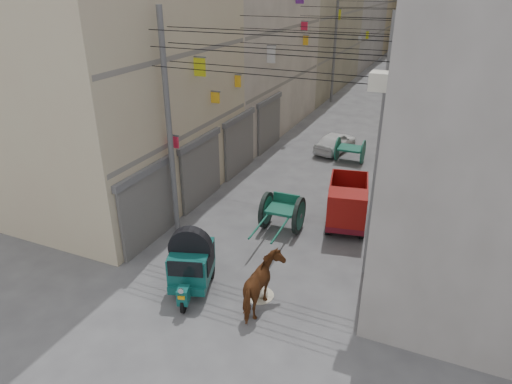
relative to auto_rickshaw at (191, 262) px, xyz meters
The scene contains 17 objects.
ground 3.40m from the auto_rickshaw, 69.60° to the right, with size 140.00×140.00×0.00m, color #464648.
building_row_left 32.28m from the auto_rickshaw, 102.45° to the left, with size 8.00×62.00×14.00m.
building_row_right 32.84m from the auto_rickshaw, 73.61° to the left, with size 8.00×62.00×14.00m.
shutters_left 7.84m from the auto_rickshaw, 110.81° to the left, with size 0.18×14.40×2.88m.
signboards 18.79m from the auto_rickshaw, 86.52° to the left, with size 8.22×40.52×5.67m.
ac_units 9.29m from the auto_rickshaw, 43.86° to the left, with size 0.70×6.55×3.35m.
utility_poles 14.31m from the auto_rickshaw, 85.33° to the left, with size 7.40×22.20×8.00m.
overhead_cables 12.80m from the auto_rickshaw, 84.26° to the left, with size 7.40×22.52×1.12m.
auto_rickshaw is the anchor object (origin of this frame).
tonga_cart 4.71m from the auto_rickshaw, 74.96° to the left, with size 1.53×3.15×1.40m.
mini_truck 6.62m from the auto_rickshaw, 58.96° to the left, with size 2.01×3.40×1.79m.
second_cart 12.82m from the auto_rickshaw, 81.46° to the left, with size 1.43×1.27×1.24m.
feed_sack 2.25m from the auto_rickshaw, 12.56° to the left, with size 0.56×0.45×0.28m, color beige.
horse 2.39m from the auto_rickshaw, ahead, with size 0.87×1.90×1.61m, color #5B3115.
distant_car_white 13.92m from the auto_rickshaw, 86.71° to the left, with size 1.30×3.22×1.10m, color white.
distant_car_grey 33.11m from the auto_rickshaw, 83.58° to the left, with size 1.19×3.41×1.12m, color slate.
distant_car_green 31.72m from the auto_rickshaw, 86.74° to the left, with size 1.82×4.47×1.30m, color #1D564A.
Camera 1 is at (5.36, -6.76, 8.71)m, focal length 32.00 mm.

